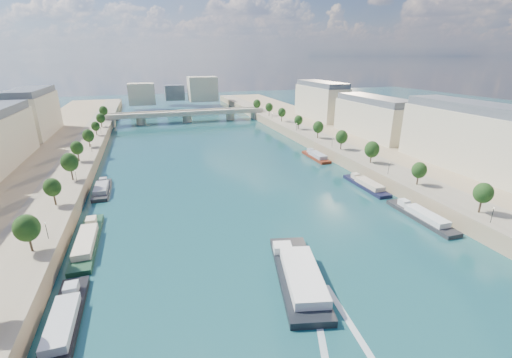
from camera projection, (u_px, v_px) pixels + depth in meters
ground at (236, 189)px, 122.75m from camera, size 700.00×700.00×0.00m
quay_left at (1, 208)px, 101.27m from camera, size 44.00×520.00×5.00m
quay_right at (403, 164)px, 142.54m from camera, size 44.00×520.00×5.00m
pave_left at (56, 194)px, 104.71m from camera, size 14.00×520.00×0.10m
pave_right at (373, 161)px, 137.38m from camera, size 14.00×520.00×0.10m
trees_left at (61, 175)px, 105.24m from camera, size 4.80×268.80×8.26m
trees_right at (356, 143)px, 143.93m from camera, size 4.80×268.80×8.26m
lamps_left at (64, 196)px, 96.11m from camera, size 0.36×200.36×4.28m
lamps_right at (357, 153)px, 139.65m from camera, size 0.36×200.36×4.28m
buildings_right at (413, 124)px, 152.30m from camera, size 16.00×226.00×23.20m
skyline at (179, 91)px, 315.47m from camera, size 79.00×42.00×22.00m
bridge at (187, 115)px, 246.60m from camera, size 112.00×12.00×8.15m
tour_barge at (299, 275)px, 72.61m from camera, size 14.90×30.58×3.99m
wake at (339, 336)px, 58.15m from camera, size 13.45×25.98×0.04m
moored_barges_left at (77, 278)px, 71.97m from camera, size 5.00×127.67×3.60m
moored_barges_right at (438, 226)px, 94.04m from camera, size 5.00×164.60×3.60m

